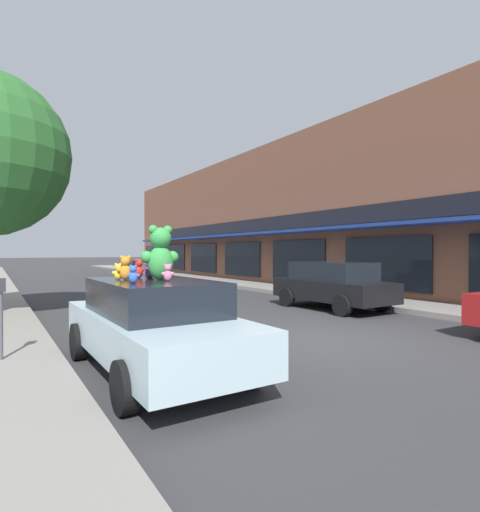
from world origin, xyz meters
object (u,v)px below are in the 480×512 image
teddy_bear_pink (168,273)px  teddy_bear_blue (133,274)px  teddy_bear_red (139,269)px  parking_meter (1,308)px  teddy_bear_yellow (118,272)px  teddy_bear_orange (126,268)px  teddy_bear_purple (149,269)px  teddy_bear_black (132,269)px  parked_car_far_center (332,284)px  plush_art_car (154,323)px  teddy_bear_teal (151,270)px  teddy_bear_giant (160,254)px  teddy_bear_cream (169,271)px

teddy_bear_pink → teddy_bear_blue: 0.59m
teddy_bear_red → parking_meter: size_ratio=0.25×
teddy_bear_yellow → teddy_bear_orange: 0.14m
teddy_bear_red → teddy_bear_purple: 0.26m
teddy_bear_red → teddy_bear_blue: (-0.42, -1.09, -0.03)m
teddy_bear_purple → teddy_bear_yellow: bearing=-60.1°
teddy_bear_blue → parking_meter: size_ratio=0.20×
teddy_bear_red → teddy_bear_black: teddy_bear_red is taller
teddy_bear_pink → parked_car_far_center: 8.03m
plush_art_car → parked_car_far_center: size_ratio=1.09×
teddy_bear_black → teddy_bear_pink: 1.07m
teddy_bear_blue → teddy_bear_teal: teddy_bear_teal is taller
plush_art_car → teddy_bear_black: size_ratio=14.72×
teddy_bear_red → parking_meter: 2.18m
teddy_bear_black → teddy_bear_blue: size_ratio=1.16×
teddy_bear_teal → teddy_bear_pink: bearing=140.1°
plush_art_car → teddy_bear_giant: bearing=4.9°
teddy_bear_yellow → parking_meter: size_ratio=0.20×
teddy_bear_blue → plush_art_car: bearing=-92.3°
plush_art_car → teddy_bear_black: bearing=97.9°
teddy_bear_orange → parking_meter: teddy_bear_orange is taller
teddy_bear_blue → teddy_bear_cream: size_ratio=1.12×
teddy_bear_yellow → teddy_bear_blue: bearing=93.3°
teddy_bear_red → teddy_bear_orange: bearing=31.5°
teddy_bear_purple → parking_meter: size_ratio=0.25×
parked_car_far_center → teddy_bear_red: bearing=-158.9°
teddy_bear_black → parked_car_far_center: 7.81m
teddy_bear_red → teddy_bear_orange: size_ratio=0.84×
teddy_bear_giant → teddy_bear_black: bearing=-73.7°
parked_car_far_center → teddy_bear_black: bearing=-160.0°
teddy_bear_purple → teddy_bear_teal: bearing=173.0°
teddy_bear_yellow → parked_car_far_center: bearing=-153.6°
teddy_bear_purple → parked_car_far_center: teddy_bear_purple is taller
plush_art_car → parked_car_far_center: 7.96m
plush_art_car → teddy_bear_yellow: 0.97m
teddy_bear_yellow → teddy_bear_cream: size_ratio=1.13×
plush_art_car → teddy_bear_pink: 0.85m
teddy_bear_cream → teddy_bear_blue: bearing=-17.7°
teddy_bear_orange → parked_car_far_center: 8.20m
teddy_bear_yellow → teddy_bear_black: size_ratio=0.87×
plush_art_car → teddy_bear_purple: 0.90m
teddy_bear_blue → parking_meter: (-1.53, 1.84, -0.56)m
teddy_bear_giant → teddy_bear_cream: 0.72m
plush_art_car → teddy_bear_blue: size_ratio=17.05×
teddy_bear_red → teddy_bear_cream: bearing=157.5°
plush_art_car → teddy_bear_orange: (-0.35, 0.29, 0.84)m
teddy_bear_purple → parking_meter: (-2.04, 1.00, -0.59)m
teddy_bear_giant → teddy_bear_blue: size_ratio=3.28×
teddy_bear_teal → parking_meter: size_ratio=0.22×
teddy_bear_teal → parking_meter: 2.36m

